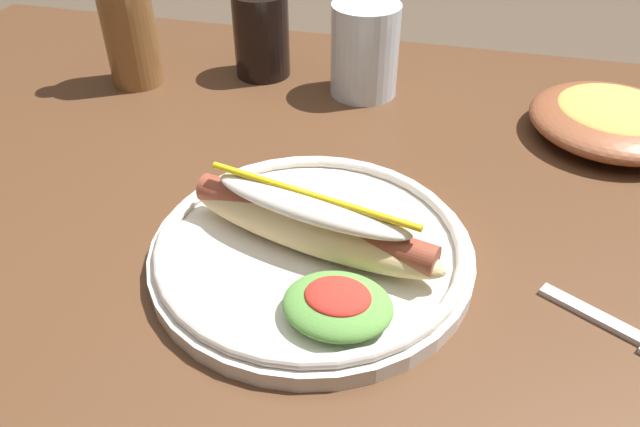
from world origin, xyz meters
The scene contains 7 objects.
dining_table centered at (0.00, 0.00, 0.63)m, with size 1.23×0.83×0.74m.
hot_dog_plate centered at (0.07, -0.11, 0.76)m, with size 0.29×0.29×0.08m.
fork centered at (0.33, -0.13, 0.74)m, with size 0.11×0.07×0.00m.
soda_cup centered at (-0.09, 0.25, 0.80)m, with size 0.07×0.07×0.11m, color black.
water_cup centered at (0.05, 0.23, 0.80)m, with size 0.09×0.09×0.12m, color silver.
glass_bottle centered at (-0.25, 0.18, 0.83)m, with size 0.07×0.07×0.23m.
side_bowl centered at (0.35, 0.18, 0.76)m, with size 0.19×0.19×0.05m.
Camera 1 is at (0.18, -0.51, 1.11)m, focal length 34.72 mm.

